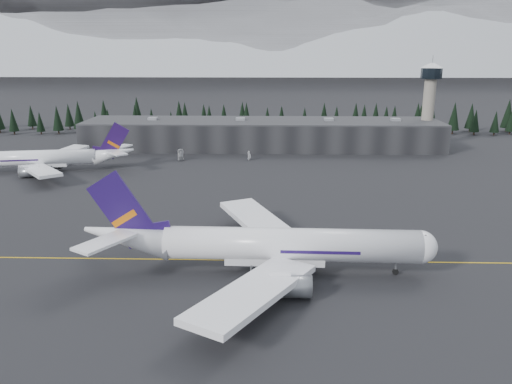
{
  "coord_description": "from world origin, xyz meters",
  "views": [
    {
      "loc": [
        3.34,
        -101.14,
        44.0
      ],
      "look_at": [
        0.0,
        20.0,
        9.0
      ],
      "focal_mm": 35.0,
      "sensor_mm": 36.0,
      "label": 1
    }
  ],
  "objects_px": {
    "terminal": "(262,134)",
    "control_tower": "(429,96)",
    "gse_vehicle_b": "(249,158)",
    "jet_parked": "(50,158)",
    "jet_main": "(260,245)",
    "gse_vehicle_a": "(181,159)"
  },
  "relations": [
    {
      "from": "control_tower",
      "to": "gse_vehicle_a",
      "type": "xyz_separation_m",
      "value": [
        -107.72,
        -31.98,
        -22.72
      ]
    },
    {
      "from": "jet_parked",
      "to": "gse_vehicle_b",
      "type": "bearing_deg",
      "value": -173.79
    },
    {
      "from": "control_tower",
      "to": "gse_vehicle_a",
      "type": "height_order",
      "value": "control_tower"
    },
    {
      "from": "terminal",
      "to": "jet_parked",
      "type": "relative_size",
      "value": 2.66
    },
    {
      "from": "jet_parked",
      "to": "gse_vehicle_a",
      "type": "height_order",
      "value": "jet_parked"
    },
    {
      "from": "control_tower",
      "to": "gse_vehicle_b",
      "type": "distance_m",
      "value": 88.24
    },
    {
      "from": "terminal",
      "to": "gse_vehicle_b",
      "type": "xyz_separation_m",
      "value": [
        -4.88,
        -26.81,
        -5.64
      ]
    },
    {
      "from": "gse_vehicle_b",
      "to": "jet_parked",
      "type": "bearing_deg",
      "value": -73.41
    },
    {
      "from": "terminal",
      "to": "control_tower",
      "type": "relative_size",
      "value": 4.24
    },
    {
      "from": "terminal",
      "to": "control_tower",
      "type": "distance_m",
      "value": 76.98
    },
    {
      "from": "jet_main",
      "to": "gse_vehicle_a",
      "type": "relative_size",
      "value": 14.47
    },
    {
      "from": "terminal",
      "to": "gse_vehicle_a",
      "type": "height_order",
      "value": "terminal"
    },
    {
      "from": "terminal",
      "to": "gse_vehicle_a",
      "type": "bearing_deg",
      "value": -138.47
    },
    {
      "from": "terminal",
      "to": "gse_vehicle_a",
      "type": "relative_size",
      "value": 32.38
    },
    {
      "from": "gse_vehicle_a",
      "to": "terminal",
      "type": "bearing_deg",
      "value": 11.42
    },
    {
      "from": "gse_vehicle_a",
      "to": "jet_parked",
      "type": "bearing_deg",
      "value": 172.68
    },
    {
      "from": "control_tower",
      "to": "jet_parked",
      "type": "bearing_deg",
      "value": -161.57
    },
    {
      "from": "jet_main",
      "to": "jet_parked",
      "type": "xyz_separation_m",
      "value": [
        -79.36,
        84.72,
        -0.9
      ]
    },
    {
      "from": "control_tower",
      "to": "jet_main",
      "type": "relative_size",
      "value": 0.53
    },
    {
      "from": "jet_main",
      "to": "control_tower",
      "type": "bearing_deg",
      "value": 62.85
    },
    {
      "from": "jet_parked",
      "to": "jet_main",
      "type": "bearing_deg",
      "value": 123.2
    },
    {
      "from": "terminal",
      "to": "jet_main",
      "type": "bearing_deg",
      "value": -89.31
    }
  ]
}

